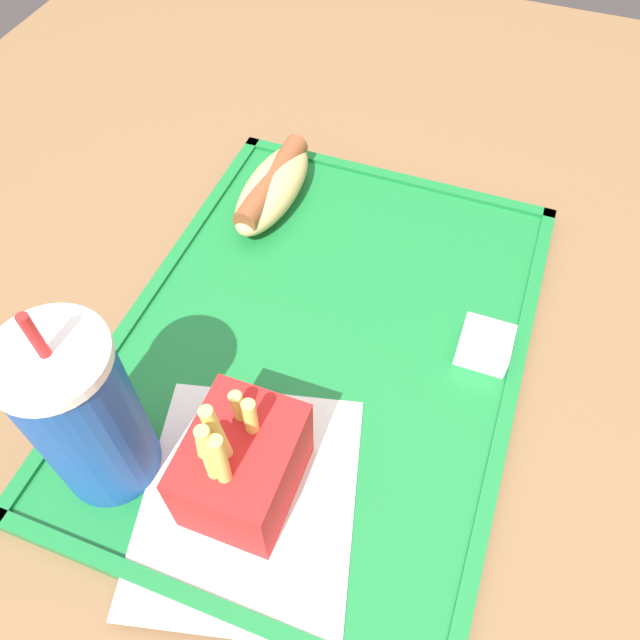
{
  "coord_description": "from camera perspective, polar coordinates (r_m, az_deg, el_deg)",
  "views": [
    {
      "loc": [
        -0.32,
        -0.11,
        1.19
      ],
      "look_at": [
        -0.04,
        -0.01,
        0.78
      ],
      "focal_mm": 35.0,
      "sensor_mm": 36.0,
      "label": 1
    }
  ],
  "objects": [
    {
      "name": "hot_dog_far",
      "position": [
        0.63,
        -4.36,
        12.03
      ],
      "size": [
        0.14,
        0.05,
        0.04
      ],
      "color": "#DBB270",
      "rests_on": "food_tray"
    },
    {
      "name": "sauce_cup_mayo",
      "position": [
        0.54,
        14.87,
        -2.11
      ],
      "size": [
        0.04,
        0.04,
        0.02
      ],
      "color": "silver",
      "rests_on": "food_tray"
    },
    {
      "name": "soda_cup",
      "position": [
        0.44,
        -20.68,
        -8.16
      ],
      "size": [
        0.07,
        0.07,
        0.18
      ],
      "color": "#194CA5",
      "rests_on": "food_tray"
    },
    {
      "name": "dining_table",
      "position": [
        0.89,
        0.24,
        -13.91
      ],
      "size": [
        1.27,
        1.13,
        0.74
      ],
      "color": "brown",
      "rests_on": "ground_plane"
    },
    {
      "name": "food_tray",
      "position": [
        0.54,
        0.0,
        -2.2
      ],
      "size": [
        0.46,
        0.34,
        0.01
      ],
      "color": "#197233",
      "rests_on": "dining_table"
    },
    {
      "name": "ground_plane",
      "position": [
        1.24,
        0.18,
        -20.5
      ],
      "size": [
        8.0,
        8.0,
        0.0
      ],
      "primitive_type": "plane",
      "color": "#383333"
    },
    {
      "name": "fries_carton",
      "position": [
        0.44,
        -7.13,
        -13.07
      ],
      "size": [
        0.09,
        0.07,
        0.13
      ],
      "color": "red",
      "rests_on": "food_tray"
    },
    {
      "name": "paper_napkin",
      "position": [
        0.47,
        -6.56,
        -16.14
      ],
      "size": [
        0.21,
        0.19,
        0.0
      ],
      "color": "white",
      "rests_on": "food_tray"
    }
  ]
}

